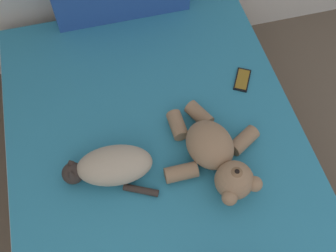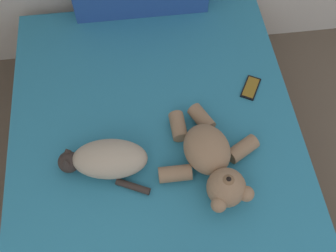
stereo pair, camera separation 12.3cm
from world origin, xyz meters
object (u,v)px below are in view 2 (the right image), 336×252
at_px(cell_phone, 251,88).
at_px(teddy_bear, 212,160).
at_px(bed, 159,174).
at_px(cat, 106,159).

bearing_deg(cell_phone, teddy_bear, -124.30).
relative_size(bed, cat, 4.98).
xyz_separation_m(bed, cell_phone, (0.52, 0.32, 0.24)).
relative_size(cat, teddy_bear, 0.72).
distance_m(cat, teddy_bear, 0.48).
xyz_separation_m(bed, cat, (-0.24, -0.04, 0.31)).
xyz_separation_m(cat, teddy_bear, (0.47, -0.07, 0.01)).
bearing_deg(teddy_bear, cat, 171.80).
bearing_deg(cat, teddy_bear, -8.20).
xyz_separation_m(cat, cell_phone, (0.76, 0.36, -0.07)).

